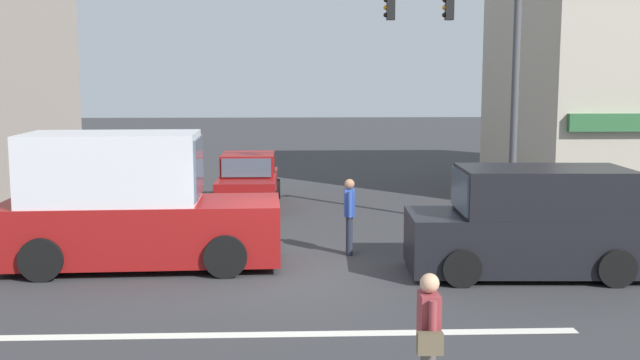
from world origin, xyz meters
TOP-DOWN VIEW (x-y plane):
  - ground_plane at (0.00, 0.00)m, footprint 120.00×120.00m
  - lane_marking_stripe at (0.00, -3.50)m, footprint 9.00×0.24m
  - traffic_light_mast at (4.75, 4.19)m, footprint 4.89×0.31m
  - sedan_approaching_near at (-1.15, 8.11)m, footprint 1.88×4.10m
  - box_truck_parked_curbside at (-3.10, 0.73)m, footprint 5.67×2.39m
  - van_crossing_leftbound at (4.85, -0.18)m, footprint 4.67×2.19m
  - pedestrian_foreground_with_bag at (1.69, -6.32)m, footprint 0.30×0.67m
  - pedestrian_far_side at (1.41, 1.63)m, footprint 0.23×0.57m

SIDE VIEW (x-z plane):
  - ground_plane at x=0.00m, z-range 0.00..0.00m
  - lane_marking_stripe at x=0.00m, z-range 0.00..0.01m
  - sedan_approaching_near at x=-1.15m, z-range -0.08..1.50m
  - pedestrian_far_side at x=1.41m, z-range 0.11..1.78m
  - pedestrian_foreground_with_bag at x=1.69m, z-range 0.12..1.79m
  - van_crossing_leftbound at x=4.85m, z-range -0.05..2.06m
  - box_truck_parked_curbside at x=-3.10m, z-range -0.12..2.63m
  - traffic_light_mast at x=4.75m, z-range 1.08..7.28m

